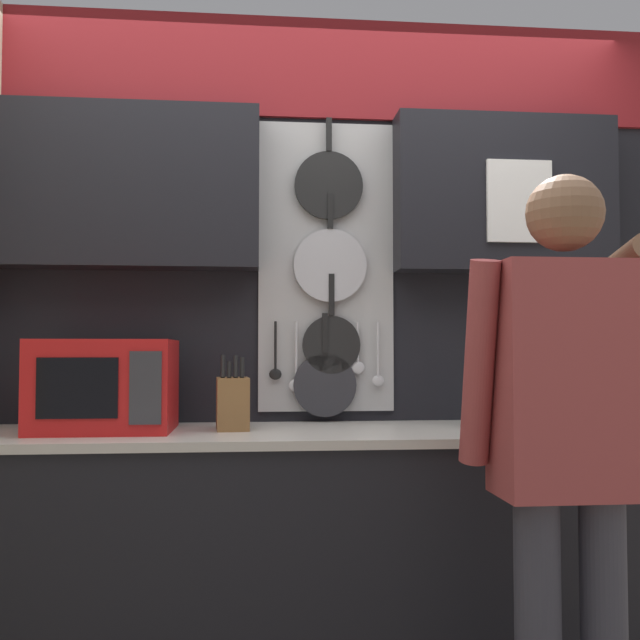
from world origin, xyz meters
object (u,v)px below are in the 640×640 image
at_px(microwave, 105,385).
at_px(utensil_crock, 483,405).
at_px(knife_block, 233,403).
at_px(person, 566,428).

height_order(microwave, utensil_crock, same).
bearing_deg(knife_block, utensil_crock, 0.03).
relative_size(microwave, utensil_crock, 1.47).
relative_size(knife_block, utensil_crock, 0.83).
distance_m(knife_block, utensil_crock, 0.90).
relative_size(microwave, person, 0.27).
distance_m(microwave, knife_block, 0.44).
bearing_deg(knife_block, microwave, -179.90).
bearing_deg(microwave, knife_block, 0.10).
relative_size(knife_block, person, 0.16).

